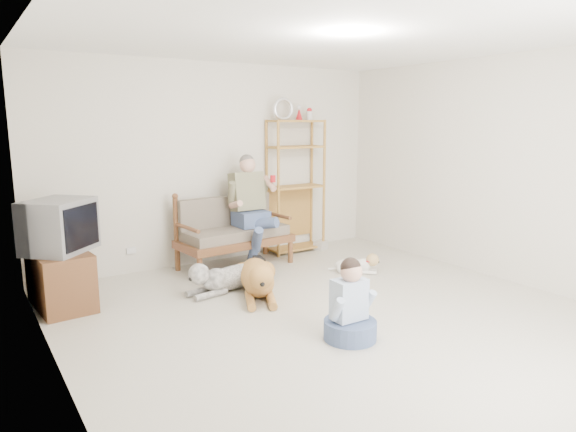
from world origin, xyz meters
TOP-DOWN VIEW (x-y plane):
  - floor at (0.00, 0.00)m, footprint 5.50×5.50m
  - ceiling at (0.00, 0.00)m, footprint 5.50×5.50m
  - wall_back at (0.00, 2.75)m, footprint 5.00×0.00m
  - wall_left at (-2.50, 0.00)m, footprint 0.00×5.50m
  - wall_right at (2.50, 0.00)m, footprint 0.00×5.50m
  - loveseat at (0.01, 2.36)m, footprint 1.55×0.82m
  - man at (0.20, 2.12)m, footprint 0.56×0.81m
  - etagere at (1.15, 2.55)m, footprint 0.86×0.38m
  - book_stack at (1.53, 2.43)m, footprint 0.25×0.22m
  - tv_stand at (-2.23, 1.95)m, footprint 0.57×0.94m
  - crt_tv at (-2.20, 1.90)m, footprint 0.83×0.82m
  - wall_outlet at (-1.25, 2.73)m, footprint 0.12×0.02m
  - golden_retriever at (-0.29, 1.18)m, footprint 0.79×1.44m
  - shaggy_dog at (-0.53, 1.46)m, footprint 1.30×0.45m
  - terrier at (1.20, 1.17)m, footprint 0.55×0.52m
  - child at (-0.22, -0.34)m, footprint 0.47×0.47m

SIDE VIEW (x-z plane):
  - floor at x=0.00m, z-range 0.00..0.00m
  - book_stack at x=1.53m, z-range 0.00..0.13m
  - terrier at x=1.20m, z-range -0.02..0.24m
  - shaggy_dog at x=-0.53m, z-range -0.04..0.35m
  - golden_retriever at x=-0.29m, z-range -0.04..0.42m
  - child at x=-0.22m, z-range -0.11..0.64m
  - wall_outlet at x=-1.25m, z-range 0.26..0.34m
  - tv_stand at x=-2.23m, z-range 0.00..0.60m
  - loveseat at x=0.01m, z-range 0.01..0.96m
  - man at x=0.20m, z-range 0.03..1.34m
  - crt_tv at x=-2.20m, z-range 0.60..1.14m
  - etagere at x=1.15m, z-range -0.13..2.12m
  - wall_left at x=-2.50m, z-range -1.40..4.10m
  - wall_right at x=2.50m, z-range -1.40..4.10m
  - wall_back at x=0.00m, z-range -1.15..3.85m
  - ceiling at x=0.00m, z-range 2.70..2.70m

